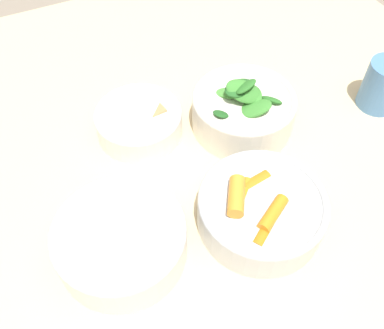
# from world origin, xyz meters

# --- Properties ---
(ground_plane) EXTENTS (10.00, 10.00, 0.00)m
(ground_plane) POSITION_xyz_m (0.00, 0.00, 0.00)
(ground_plane) COLOR gray
(dining_table) EXTENTS (1.09, 1.05, 0.77)m
(dining_table) POSITION_xyz_m (0.00, 0.00, 0.66)
(dining_table) COLOR beige
(dining_table) RESTS_ON ground_plane
(bowl_carrots) EXTENTS (0.17, 0.17, 0.07)m
(bowl_carrots) POSITION_xyz_m (-0.02, 0.13, 0.80)
(bowl_carrots) COLOR silver
(bowl_carrots) RESTS_ON dining_table
(bowl_greens) EXTENTS (0.16, 0.16, 0.10)m
(bowl_greens) POSITION_xyz_m (-0.09, -0.04, 0.81)
(bowl_greens) COLOR silver
(bowl_greens) RESTS_ON dining_table
(bowl_beans_hotdog) EXTENTS (0.17, 0.17, 0.06)m
(bowl_beans_hotdog) POSITION_xyz_m (0.16, 0.10, 0.80)
(bowl_beans_hotdog) COLOR silver
(bowl_beans_hotdog) RESTS_ON dining_table
(bowl_cookies) EXTENTS (0.14, 0.14, 0.05)m
(bowl_cookies) POSITION_xyz_m (0.06, -0.09, 0.80)
(bowl_cookies) COLOR white
(bowl_cookies) RESTS_ON dining_table
(cup) EXTENTS (0.07, 0.07, 0.08)m
(cup) POSITION_xyz_m (-0.33, 0.02, 0.81)
(cup) COLOR #4C7FB7
(cup) RESTS_ON dining_table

